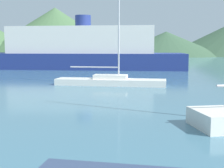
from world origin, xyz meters
name	(u,v)px	position (x,y,z in m)	size (l,w,h in m)	color
sailboat_inner	(111,81)	(-0.11, 23.30, 0.35)	(8.55, 2.36, 8.42)	white
ferry_distant	(83,50)	(-5.69, 42.11, 2.46)	(27.49, 9.02, 7.18)	navy
hill_central	(55,32)	(-28.30, 109.77, 8.39)	(52.83, 52.83, 16.77)	#476B42
hill_east	(166,44)	(10.46, 104.49, 3.99)	(37.25, 37.25, 7.97)	#38563D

